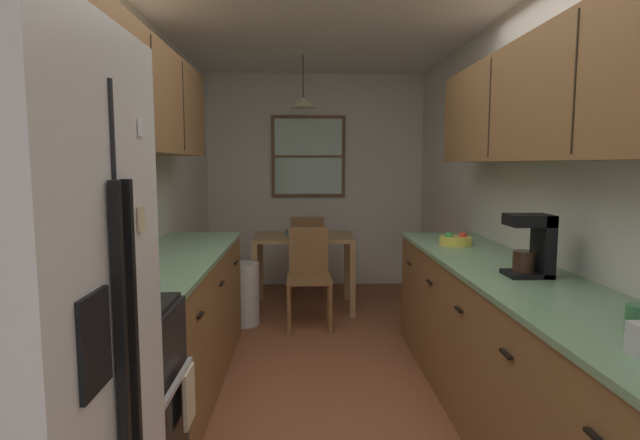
% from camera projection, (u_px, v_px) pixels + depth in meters
% --- Properties ---
extents(ground_plane, '(12.00, 12.00, 0.00)m').
position_uv_depth(ground_plane, '(324.00, 368.00, 3.69)').
color(ground_plane, brown).
extents(wall_left, '(0.10, 9.00, 2.55)m').
position_uv_depth(wall_left, '(130.00, 194.00, 3.50)').
color(wall_left, silver).
rests_on(wall_left, ground).
extents(wall_right, '(0.10, 9.00, 2.55)m').
position_uv_depth(wall_right, '(514.00, 193.00, 3.59)').
color(wall_right, silver).
rests_on(wall_right, ground).
extents(wall_back, '(4.40, 0.10, 2.55)m').
position_uv_depth(wall_back, '(315.00, 181.00, 6.18)').
color(wall_back, silver).
rests_on(wall_back, ground).
extents(stove_range, '(0.66, 0.60, 1.10)m').
position_uv_depth(stove_range, '(90.00, 422.00, 1.99)').
color(stove_range, black).
rests_on(stove_range, ground).
extents(microwave_over_range, '(0.39, 0.59, 0.33)m').
position_uv_depth(microwave_over_range, '(42.00, 106.00, 1.85)').
color(microwave_over_range, silver).
extents(counter_left, '(0.64, 2.12, 0.90)m').
position_uv_depth(counter_left, '(175.00, 321.00, 3.35)').
color(counter_left, olive).
rests_on(counter_left, ground).
extents(upper_cabinets_left, '(0.33, 2.20, 0.66)m').
position_uv_depth(upper_cabinets_left, '(143.00, 100.00, 3.13)').
color(upper_cabinets_left, olive).
extents(counter_right, '(0.64, 3.24, 0.90)m').
position_uv_depth(counter_right, '(513.00, 353.00, 2.77)').
color(counter_right, olive).
rests_on(counter_right, ground).
extents(upper_cabinets_right, '(0.33, 2.92, 0.64)m').
position_uv_depth(upper_cabinets_right, '(556.00, 98.00, 2.58)').
color(upper_cabinets_right, olive).
extents(dining_table, '(1.00, 0.70, 0.76)m').
position_uv_depth(dining_table, '(304.00, 248.00, 5.16)').
color(dining_table, '#A87F51').
rests_on(dining_table, ground).
extents(dining_chair_near, '(0.40, 0.40, 0.90)m').
position_uv_depth(dining_chair_near, '(309.00, 272.00, 4.63)').
color(dining_chair_near, olive).
rests_on(dining_chair_near, ground).
extents(dining_chair_far, '(0.42, 0.42, 0.90)m').
position_uv_depth(dining_chair_far, '(308.00, 251.00, 5.73)').
color(dining_chair_far, olive).
rests_on(dining_chair_far, ground).
extents(pendant_light, '(0.29, 0.29, 0.51)m').
position_uv_depth(pendant_light, '(303.00, 103.00, 5.00)').
color(pendant_light, black).
extents(back_window, '(0.88, 0.05, 0.97)m').
position_uv_depth(back_window, '(308.00, 157.00, 6.07)').
color(back_window, brown).
extents(trash_bin, '(0.28, 0.28, 0.58)m').
position_uv_depth(trash_bin, '(244.00, 294.00, 4.67)').
color(trash_bin, silver).
rests_on(trash_bin, ground).
extents(storage_canister, '(0.11, 0.11, 0.19)m').
position_uv_depth(storage_canister, '(126.00, 267.00, 2.42)').
color(storage_canister, '#265999').
rests_on(storage_canister, counter_left).
extents(dish_towel, '(0.02, 0.16, 0.24)m').
position_uv_depth(dish_towel, '(189.00, 396.00, 2.15)').
color(dish_towel, beige).
extents(coffee_maker, '(0.22, 0.18, 0.33)m').
position_uv_depth(coffee_maker, '(534.00, 244.00, 2.63)').
color(coffee_maker, black).
rests_on(coffee_maker, counter_right).
extents(mug_by_coffeemaker, '(0.11, 0.07, 0.10)m').
position_uv_depth(mug_by_coffeemaker, '(637.00, 318.00, 1.76)').
color(mug_by_coffeemaker, '#3F7F4C').
rests_on(mug_by_coffeemaker, counter_right).
extents(fruit_bowl, '(0.23, 0.23, 0.09)m').
position_uv_depth(fruit_bowl, '(456.00, 240.00, 3.66)').
color(fruit_bowl, '#E5D14C').
rests_on(fruit_bowl, counter_right).
extents(table_serving_bowl, '(0.18, 0.18, 0.06)m').
position_uv_depth(table_serving_bowl, '(294.00, 232.00, 5.18)').
color(table_serving_bowl, '#4C7299').
rests_on(table_serving_bowl, dining_table).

